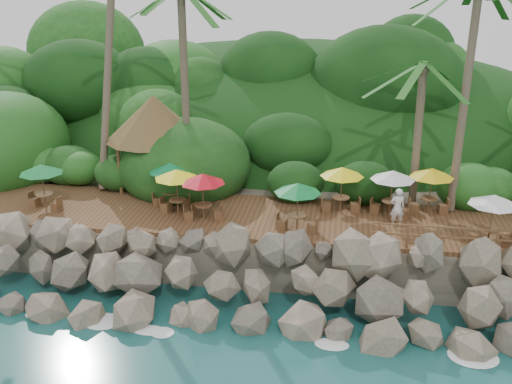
# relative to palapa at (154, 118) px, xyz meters

# --- Properties ---
(ground) EXTENTS (140.00, 140.00, 0.00)m
(ground) POSITION_rel_palapa_xyz_m (5.51, -9.14, -5.79)
(ground) COLOR #19514F
(ground) RESTS_ON ground
(land_base) EXTENTS (32.00, 25.20, 2.10)m
(land_base) POSITION_rel_palapa_xyz_m (5.51, 6.86, -4.74)
(land_base) COLOR gray
(land_base) RESTS_ON ground
(jungle_hill) EXTENTS (44.80, 28.00, 15.40)m
(jungle_hill) POSITION_rel_palapa_xyz_m (5.51, 14.36, -5.79)
(jungle_hill) COLOR #143811
(jungle_hill) RESTS_ON ground
(seawall) EXTENTS (29.00, 4.00, 2.30)m
(seawall) POSITION_rel_palapa_xyz_m (5.51, -7.14, -4.64)
(seawall) COLOR gray
(seawall) RESTS_ON ground
(terrace) EXTENTS (26.00, 5.00, 0.20)m
(terrace) POSITION_rel_palapa_xyz_m (5.51, -3.14, -3.59)
(terrace) COLOR brown
(terrace) RESTS_ON land_base
(jungle_foliage) EXTENTS (44.00, 16.00, 12.00)m
(jungle_foliage) POSITION_rel_palapa_xyz_m (5.51, 5.86, -5.79)
(jungle_foliage) COLOR #143811
(jungle_foliage) RESTS_ON ground
(foam_line) EXTENTS (25.20, 0.80, 0.06)m
(foam_line) POSITION_rel_palapa_xyz_m (5.51, -8.84, -5.76)
(foam_line) COLOR white
(foam_line) RESTS_ON ground
(palapa) EXTENTS (4.78, 4.78, 4.60)m
(palapa) POSITION_rel_palapa_xyz_m (0.00, 0.00, 0.00)
(palapa) COLOR brown
(palapa) RESTS_ON ground
(dining_clusters) EXTENTS (21.00, 5.00, 2.10)m
(dining_clusters) POSITION_rel_palapa_xyz_m (6.54, -3.26, -1.74)
(dining_clusters) COLOR brown
(dining_clusters) RESTS_ON terrace
(railing) EXTENTS (7.20, 0.10, 1.00)m
(railing) POSITION_rel_palapa_xyz_m (14.01, -5.49, -2.88)
(railing) COLOR brown
(railing) RESTS_ON terrace
(waiter) EXTENTS (0.69, 0.52, 1.69)m
(waiter) POSITION_rel_palapa_xyz_m (11.53, -3.43, -2.64)
(waiter) COLOR silver
(waiter) RESTS_ON terrace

